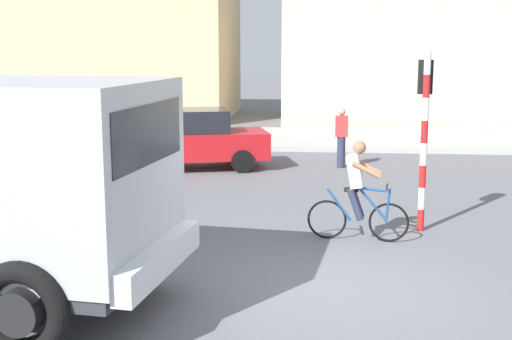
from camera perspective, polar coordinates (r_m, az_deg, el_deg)
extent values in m
plane|color=slate|center=(9.67, 5.43, -9.82)|extent=(120.00, 120.00, 0.00)
cube|color=#ADADA8|center=(24.06, 5.46, 2.58)|extent=(80.00, 5.00, 0.16)
cube|color=silver|center=(8.41, -7.87, -7.25)|extent=(0.53, 2.39, 0.36)
cube|color=black|center=(8.14, -9.13, 2.93)|extent=(0.38, 2.12, 0.70)
torus|color=black|center=(10.01, -11.17, -5.95)|extent=(1.12, 0.37, 1.10)
cylinder|color=black|center=(10.01, -11.17, -5.95)|extent=(0.53, 0.36, 0.50)
torus|color=black|center=(7.86, -18.75, -10.92)|extent=(1.12, 0.37, 1.10)
cylinder|color=black|center=(7.86, -18.75, -10.92)|extent=(0.53, 0.36, 0.50)
torus|color=black|center=(11.98, 10.87, -4.27)|extent=(0.68, 0.12, 0.68)
torus|color=black|center=(12.04, 5.86, -4.06)|extent=(0.68, 0.12, 0.68)
cylinder|color=#1E4C8C|center=(11.86, 9.29, -1.56)|extent=(0.60, 0.11, 0.09)
cylinder|color=#1E4C8C|center=(11.91, 9.54, -2.72)|extent=(0.51, 0.10, 0.57)
cylinder|color=#1E4C8C|center=(11.95, 6.85, -2.85)|extent=(0.44, 0.09, 0.57)
cylinder|color=#1E4C8C|center=(11.91, 10.80, -2.89)|extent=(0.10, 0.05, 0.59)
cylinder|color=black|center=(11.84, 10.73, -1.40)|extent=(0.09, 0.50, 0.03)
cube|color=black|center=(11.88, 7.85, -1.62)|extent=(0.25, 0.15, 0.06)
cube|color=white|center=(11.81, 8.13, -0.07)|extent=(0.33, 0.35, 0.59)
sphere|color=#9E7051|center=(11.74, 8.52, 1.84)|extent=(0.22, 0.22, 0.22)
cylinder|color=#2D334C|center=(12.02, 8.24, -2.61)|extent=(0.32, 0.15, 0.57)
cylinder|color=#9E7051|center=(11.95, 9.15, 0.27)|extent=(0.50, 0.15, 0.29)
cylinder|color=#2D334C|center=(11.83, 8.18, -2.83)|extent=(0.32, 0.15, 0.57)
cylinder|color=#9E7051|center=(11.64, 9.07, 0.00)|extent=(0.50, 0.15, 0.29)
cylinder|color=red|center=(12.84, 13.40, -4.02)|extent=(0.12, 0.12, 0.40)
cylinder|color=white|center=(12.75, 13.48, -2.28)|extent=(0.12, 0.12, 0.40)
cylinder|color=red|center=(12.67, 13.55, -0.51)|extent=(0.12, 0.12, 0.40)
cylinder|color=white|center=(12.60, 13.63, 1.28)|extent=(0.12, 0.12, 0.40)
cylinder|color=red|center=(12.55, 13.71, 3.08)|extent=(0.12, 0.12, 0.40)
cylinder|color=white|center=(12.50, 13.78, 4.90)|extent=(0.12, 0.12, 0.40)
cylinder|color=red|center=(12.47, 13.86, 6.72)|extent=(0.12, 0.12, 0.40)
cylinder|color=white|center=(12.46, 13.94, 8.56)|extent=(0.12, 0.12, 0.40)
cube|color=black|center=(12.64, 13.78, 7.46)|extent=(0.24, 0.20, 0.60)
sphere|color=green|center=(12.76, 13.70, 7.48)|extent=(0.14, 0.14, 0.14)
cube|color=red|center=(18.68, -5.28, 2.09)|extent=(4.30, 2.68, 0.70)
cube|color=black|center=(18.59, -5.78, 4.06)|extent=(2.50, 1.97, 0.60)
cylinder|color=black|center=(19.70, -1.86, 1.53)|extent=(0.63, 0.33, 0.60)
cylinder|color=black|center=(18.04, -1.12, 0.71)|extent=(0.63, 0.33, 0.60)
cylinder|color=black|center=(19.52, -9.09, 1.32)|extent=(0.63, 0.33, 0.60)
cylinder|color=black|center=(17.84, -9.02, 0.48)|extent=(0.63, 0.33, 0.60)
cylinder|color=#2D334C|center=(18.94, 7.02, 1.48)|extent=(0.22, 0.22, 0.85)
cube|color=#D13838|center=(18.84, 7.07, 3.60)|extent=(0.34, 0.22, 0.56)
sphere|color=tan|center=(18.80, 7.10, 4.78)|extent=(0.20, 0.20, 0.20)
cube|color=#D1B284|center=(33.12, -12.47, 9.66)|extent=(11.87, 7.54, 6.10)
cube|color=beige|center=(30.01, 13.04, 8.86)|extent=(10.94, 5.58, 5.34)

